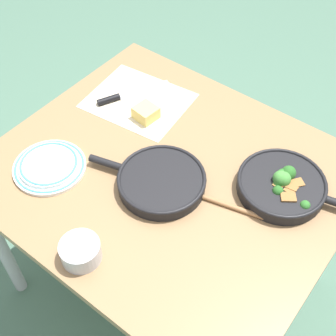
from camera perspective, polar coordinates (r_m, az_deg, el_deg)
ground_plane at (r=2.11m, az=0.00°, el=-13.52°), size 14.00×14.00×0.00m
dining_table_red at (r=1.56m, az=0.00°, el=-2.47°), size 1.10×0.95×0.74m
skillet_broccoli at (r=1.47m, az=13.86°, el=-2.04°), size 0.40×0.27×0.08m
skillet_eggs at (r=1.44m, az=-0.88°, el=-1.59°), size 0.38×0.28×0.04m
wooden_spoon at (r=1.43m, az=4.39°, el=-3.59°), size 0.34×0.11×0.02m
parchment_sheet at (r=1.74m, az=-3.63°, el=8.21°), size 0.38×0.33×0.00m
grater_knife at (r=1.75m, az=-5.45°, el=8.76°), size 0.15×0.27×0.02m
cheese_block at (r=1.66m, az=-2.71°, el=6.72°), size 0.08×0.08×0.05m
dinner_plate_stack at (r=1.54m, az=-14.28°, el=0.27°), size 0.23×0.23×0.03m
prep_bowl_steel at (r=1.32m, az=-10.76°, el=-9.84°), size 0.11×0.11×0.06m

